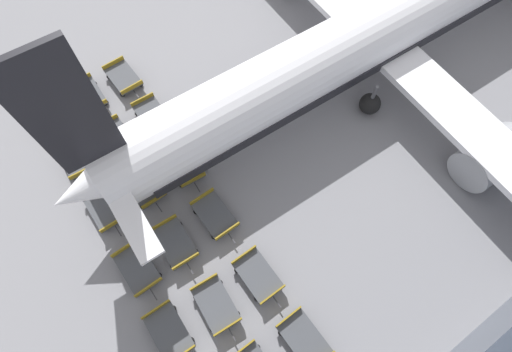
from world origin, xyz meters
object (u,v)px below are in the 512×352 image
baggage_dolly_row_mid_a_col_d (175,243)px  baggage_dolly_row_mid_b_col_e (258,275)px  baggage_dolly_row_mid_a_col_e (216,305)px  baggage_dolly_row_mid_b_col_a (123,78)px  baggage_dolly_row_mid_b_col_f (304,339)px  baggage_dolly_row_mid_a_col_a (89,95)px  baggage_dolly_row_near_col_a (49,114)px  baggage_dolly_row_mid_b_col_d (215,215)px  baggage_dolly_row_mid_a_col_b (116,138)px  baggage_dolly_row_mid_a_col_c (144,186)px  baggage_dolly_row_near_col_d (138,269)px  baggage_dolly_row_near_col_c (104,208)px  baggage_dolly_row_mid_b_col_c (184,165)px  baggage_dolly_row_near_col_e (169,332)px  baggage_dolly_row_mid_b_col_b (152,116)px  baggage_dolly_row_near_col_b (76,158)px  airplane (393,24)px

baggage_dolly_row_mid_a_col_d → baggage_dolly_row_mid_b_col_e: size_ratio=1.00×
baggage_dolly_row_mid_a_col_e → baggage_dolly_row_mid_b_col_a: size_ratio=1.00×
baggage_dolly_row_mid_b_col_f → baggage_dolly_row_mid_a_col_a: bearing=-172.9°
baggage_dolly_row_near_col_a → baggage_dolly_row_mid_b_col_e: size_ratio=1.01×
baggage_dolly_row_mid_a_col_e → baggage_dolly_row_mid_b_col_d: same height
baggage_dolly_row_mid_a_col_d → baggage_dolly_row_mid_a_col_b: bearing=177.6°
baggage_dolly_row_mid_a_col_c → baggage_dolly_row_mid_b_col_a: (-7.86, 2.63, 0.00)m
baggage_dolly_row_near_col_d → baggage_dolly_row_mid_b_col_f: same height
baggage_dolly_row_near_col_c → baggage_dolly_row_mid_b_col_f: bearing=22.9°
baggage_dolly_row_mid_a_col_e → baggage_dolly_row_mid_b_col_a: bearing=170.1°
baggage_dolly_row_mid_a_col_d → baggage_dolly_row_mid_a_col_e: bearing=1.3°
baggage_dolly_row_near_col_c → baggage_dolly_row_mid_a_col_a: same height
baggage_dolly_row_near_col_c → baggage_dolly_row_mid_a_col_b: size_ratio=1.00×
baggage_dolly_row_mid_b_col_a → baggage_dolly_row_mid_b_col_c: same height
baggage_dolly_row_mid_a_col_b → baggage_dolly_row_mid_a_col_e: same height
baggage_dolly_row_near_col_d → baggage_dolly_row_mid_b_col_c: size_ratio=0.99×
baggage_dolly_row_mid_a_col_e → baggage_dolly_row_mid_b_col_c: 8.35m
baggage_dolly_row_near_col_e → baggage_dolly_row_mid_a_col_a: size_ratio=1.00×
baggage_dolly_row_mid_b_col_b → baggage_dolly_row_mid_a_col_c: bearing=-34.3°
baggage_dolly_row_mid_b_col_a → baggage_dolly_row_near_col_c: bearing=-33.4°
baggage_dolly_row_mid_b_col_a → baggage_dolly_row_mid_b_col_d: size_ratio=1.00×
baggage_dolly_row_mid_a_col_c → baggage_dolly_row_mid_a_col_e: bearing=-1.0°
baggage_dolly_row_mid_a_col_e → baggage_dolly_row_mid_a_col_c: bearing=179.0°
baggage_dolly_row_near_col_b → baggage_dolly_row_mid_b_col_b: bearing=90.5°
baggage_dolly_row_mid_a_col_a → baggage_dolly_row_mid_b_col_d: 11.99m
airplane → baggage_dolly_row_mid_a_col_e: 20.01m
baggage_dolly_row_near_col_c → baggage_dolly_row_near_col_e: (7.90, -0.26, 0.00)m
baggage_dolly_row_near_col_c → baggage_dolly_row_mid_b_col_f: 13.04m
baggage_dolly_row_near_col_a → baggage_dolly_row_near_col_c: 7.87m
baggage_dolly_row_mid_b_col_d → baggage_dolly_row_mid_a_col_b: bearing=-163.4°
baggage_dolly_row_near_col_c → baggage_dolly_row_near_col_d: bearing=-0.8°
baggage_dolly_row_mid_b_col_f → baggage_dolly_row_near_col_c: bearing=-157.1°
baggage_dolly_row_mid_a_col_b → baggage_dolly_row_mid_b_col_a: (-4.00, 2.52, 0.00)m
baggage_dolly_row_near_col_e → baggage_dolly_row_mid_b_col_e: (0.24, 5.25, 0.00)m
baggage_dolly_row_mid_b_col_c → baggage_dolly_row_near_col_d: bearing=-52.9°
baggage_dolly_row_near_col_d → baggage_dolly_row_mid_b_col_a: (-11.95, 5.20, 0.00)m
baggage_dolly_row_near_col_e → baggage_dolly_row_near_col_a: bearing=179.3°
baggage_dolly_row_near_col_e → baggage_dolly_row_mid_a_col_e: (0.23, 2.64, 0.00)m
airplane → baggage_dolly_row_near_col_d: airplane is taller
baggage_dolly_row_mid_b_col_c → baggage_dolly_row_mid_a_col_e: bearing=-19.3°
baggage_dolly_row_near_col_c → baggage_dolly_row_mid_a_col_c: size_ratio=1.00×
baggage_dolly_row_mid_b_col_d → baggage_dolly_row_mid_a_col_e: bearing=-31.7°
baggage_dolly_row_mid_a_col_d → baggage_dolly_row_near_col_b: bearing=-164.2°
baggage_dolly_row_near_col_a → baggage_dolly_row_mid_a_col_d: size_ratio=1.01×
airplane → baggage_dolly_row_mid_a_col_c: (-0.52, -18.20, -2.71)m
baggage_dolly_row_mid_a_col_c → baggage_dolly_row_mid_b_col_a: same height
baggage_dolly_row_near_col_e → baggage_dolly_row_mid_a_col_c: bearing=160.5°
baggage_dolly_row_near_col_a → baggage_dolly_row_mid_b_col_f: bearing=14.5°
baggage_dolly_row_near_col_a → baggage_dolly_row_near_col_c: same height
airplane → baggage_dolly_row_near_col_a: (-8.45, -20.78, -2.71)m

